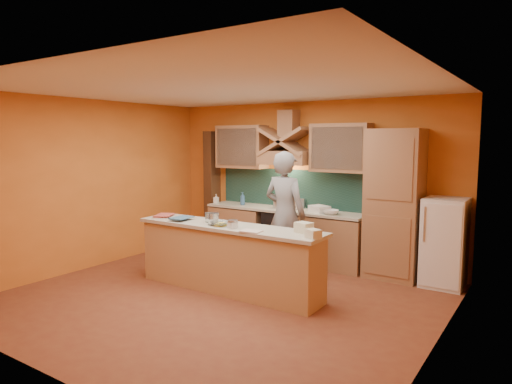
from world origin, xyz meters
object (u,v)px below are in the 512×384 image
Objects in this scene: stove at (284,235)px; mixing_bowl at (220,223)px; kitchen_scale at (233,225)px; fridge at (445,242)px; person at (285,215)px.

stove is 2.08m from mixing_bowl.
kitchen_scale is at bearing -12.11° from mixing_bowl.
person is at bearing -158.06° from fridge.
kitchen_scale is at bearing 87.99° from person.
fridge reaches higher than mixing_bowl.
person is (0.53, -0.88, 0.53)m from stove.
kitchen_scale is at bearing -79.20° from stove.
stove is at bearing 94.00° from mixing_bowl.
person is at bearing 97.89° from kitchen_scale.
fridge is 2.37m from person.
person is 1.19m from kitchen_scale.
person reaches higher than fridge.
person reaches higher than stove.
mixing_bowl is at bearing -141.93° from fridge.
mixing_bowl is (-0.25, 0.05, -0.01)m from kitchen_scale.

